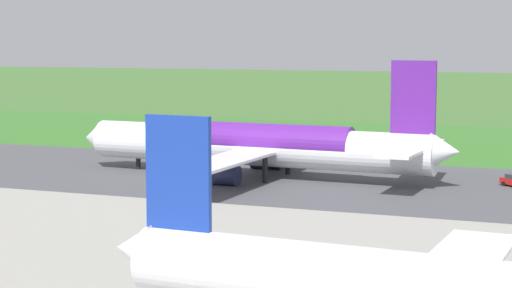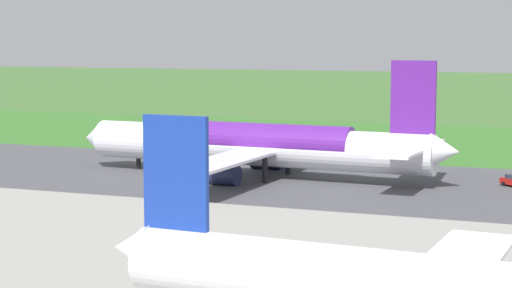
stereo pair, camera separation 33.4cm
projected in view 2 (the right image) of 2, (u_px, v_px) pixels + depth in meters
The scene contains 6 objects.
ground_plane at pixel (160, 172), 123.65m from camera, with size 800.00×800.00×0.00m, color #3D662D.
runway_asphalt at pixel (160, 171), 123.65m from camera, with size 600.00×38.98×0.06m, color #47474C.
grass_verge_foreground at pixel (265, 140), 162.39m from camera, with size 600.00×80.00×0.04m, color #346B27.
airliner_main at pixel (259, 145), 117.88m from camera, with size 54.11×44.23×15.88m.
no_stopping_sign at pixel (224, 132), 164.12m from camera, with size 0.60×0.10×2.29m.
traffic_cone_orange at pixel (200, 134), 170.18m from camera, with size 0.40×0.40×0.55m, color orange.
Camera 2 is at (-56.43, 109.38, 18.31)m, focal length 62.19 mm.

